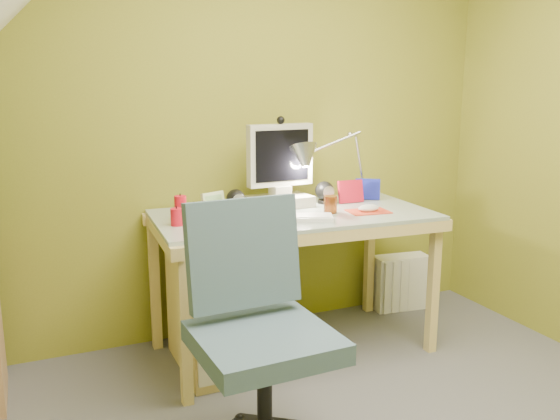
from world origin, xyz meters
name	(u,v)px	position (x,y,z in m)	size (l,w,h in m)	color
wall_back	(238,130)	(0.00, 1.60, 1.20)	(3.20, 0.01, 2.40)	olive
desk	(293,283)	(0.16, 1.18, 0.39)	(1.47, 0.73, 0.78)	#D8BC72
monitor	(280,165)	(0.16, 1.36, 1.02)	(0.34, 0.20, 0.47)	beige
speaker_left	(236,200)	(-0.11, 1.34, 0.85)	(0.10, 0.10, 0.12)	black
speaker_right	(324,192)	(0.43, 1.34, 0.85)	(0.11, 0.11, 0.13)	black
keyboard	(291,218)	(0.08, 1.04, 0.80)	(0.42, 0.14, 0.02)	white
mousepad	(368,211)	(0.54, 1.04, 0.79)	(0.22, 0.15, 0.01)	red
mouse	(368,208)	(0.54, 1.04, 0.81)	(0.12, 0.08, 0.04)	silver
amber_tumbler	(330,205)	(0.34, 1.10, 0.83)	(0.07, 0.07, 0.09)	#904215
candle_cluster	(183,210)	(-0.44, 1.19, 0.85)	(0.17, 0.15, 0.13)	red
photo_frame_red	(351,191)	(0.58, 1.30, 0.85)	(0.15, 0.02, 0.13)	red
photo_frame_blue	(368,189)	(0.72, 1.34, 0.85)	(0.14, 0.02, 0.12)	navy
photo_frame_green	(214,203)	(-0.24, 1.32, 0.84)	(0.14, 0.02, 0.12)	#A7BD82
desk_lamp	(351,151)	(0.61, 1.36, 1.08)	(0.55, 0.24, 0.59)	silver
task_chair	(264,336)	(-0.36, 0.32, 0.52)	(0.58, 0.58, 1.05)	#3E5666
radiator	(400,282)	(1.07, 1.46, 0.18)	(0.36, 0.14, 0.36)	white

